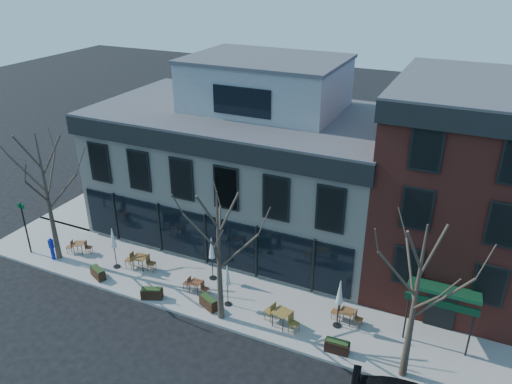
% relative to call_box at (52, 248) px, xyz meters
% --- Properties ---
extents(ground, '(120.00, 120.00, 0.00)m').
position_rel_call_box_xyz_m(ground, '(8.68, 3.47, -0.92)').
color(ground, black).
rests_on(ground, ground).
extents(sidewalk_front, '(33.50, 4.70, 0.15)m').
position_rel_call_box_xyz_m(sidewalk_front, '(11.93, 1.32, -0.85)').
color(sidewalk_front, gray).
rests_on(sidewalk_front, ground).
extents(sidewalk_side, '(4.50, 12.00, 0.15)m').
position_rel_call_box_xyz_m(sidewalk_side, '(-2.57, 9.47, -0.85)').
color(sidewalk_side, gray).
rests_on(sidewalk_side, ground).
extents(corner_building, '(18.39, 10.39, 11.10)m').
position_rel_call_box_xyz_m(corner_building, '(8.75, 8.54, 3.80)').
color(corner_building, beige).
rests_on(corner_building, ground).
extents(red_brick_building, '(8.20, 11.78, 11.18)m').
position_rel_call_box_xyz_m(red_brick_building, '(21.68, 8.45, 4.72)').
color(red_brick_building, maroon).
rests_on(red_brick_building, ground).
extents(tree_corner, '(3.93, 3.98, 7.92)m').
position_rel_call_box_xyz_m(tree_corner, '(0.19, 0.26, 3.33)').
color(tree_corner, '#382B21').
rests_on(tree_corner, sidewalk_front).
extents(tree_mid, '(3.50, 3.55, 7.04)m').
position_rel_call_box_xyz_m(tree_mid, '(11.69, -0.44, 2.87)').
color(tree_mid, '#382B21').
rests_on(tree_mid, sidewalk_front).
extents(tree_right, '(3.72, 3.77, 7.48)m').
position_rel_call_box_xyz_m(tree_right, '(20.69, -0.44, 3.10)').
color(tree_right, '#382B21').
rests_on(tree_right, sidewalk_front).
extents(sign_pole, '(0.50, 0.10, 3.40)m').
position_rel_call_box_xyz_m(sign_pole, '(-1.82, -0.03, 1.15)').
color(sign_pole, black).
rests_on(sign_pole, sidewalk_front).
extents(call_box, '(0.29, 0.29, 1.46)m').
position_rel_call_box_xyz_m(call_box, '(0.00, 0.00, 0.00)').
color(call_box, '#0B1A95').
rests_on(call_box, sidewalk_front).
extents(cafe_set_0, '(1.62, 0.96, 0.84)m').
position_rel_call_box_xyz_m(cafe_set_0, '(0.95, 1.20, -0.34)').
color(cafe_set_0, brown).
rests_on(cafe_set_0, sidewalk_front).
extents(cafe_set_1, '(1.94, 0.87, 1.00)m').
position_rel_call_box_xyz_m(cafe_set_1, '(5.39, 1.37, -0.26)').
color(cafe_set_1, brown).
rests_on(cafe_set_1, sidewalk_front).
extents(cafe_set_3, '(1.56, 0.63, 0.82)m').
position_rel_call_box_xyz_m(cafe_set_3, '(9.47, 0.81, -0.35)').
color(cafe_set_3, brown).
rests_on(cafe_set_3, sidewalk_front).
extents(cafe_set_4, '(2.05, 0.99, 1.05)m').
position_rel_call_box_xyz_m(cafe_set_4, '(14.69, 0.25, -0.23)').
color(cafe_set_4, brown).
rests_on(cafe_set_4, sidewalk_front).
extents(cafe_set_5, '(1.64, 0.70, 0.85)m').
position_rel_call_box_xyz_m(cafe_set_5, '(17.52, 1.86, -0.33)').
color(cafe_set_5, brown).
rests_on(cafe_set_5, sidewalk_front).
extents(umbrella_0, '(0.41, 0.41, 2.59)m').
position_rel_call_box_xyz_m(umbrella_0, '(3.99, 0.93, 1.06)').
color(umbrella_0, black).
rests_on(umbrella_0, sidewalk_front).
extents(umbrella_2, '(0.42, 0.42, 2.64)m').
position_rel_call_box_xyz_m(umbrella_2, '(9.66, 2.31, 1.09)').
color(umbrella_2, black).
rests_on(umbrella_2, sidewalk_front).
extents(umbrella_3, '(0.39, 0.39, 2.43)m').
position_rel_call_box_xyz_m(umbrella_3, '(11.53, 0.61, 0.94)').
color(umbrella_3, black).
rests_on(umbrella_3, sidewalk_front).
extents(umbrella_4, '(0.43, 0.43, 2.68)m').
position_rel_call_box_xyz_m(umbrella_4, '(17.18, 1.40, 1.12)').
color(umbrella_4, black).
rests_on(umbrella_4, sidewalk_front).
extents(planter_0, '(1.18, 0.84, 0.61)m').
position_rel_call_box_xyz_m(planter_0, '(3.73, -0.35, -0.46)').
color(planter_0, '#311C10').
rests_on(planter_0, sidewalk_front).
extents(planter_1, '(1.21, 0.85, 0.63)m').
position_rel_call_box_xyz_m(planter_1, '(7.62, -0.63, -0.46)').
color(planter_1, black).
rests_on(planter_1, sidewalk_front).
extents(planter_2, '(1.20, 0.86, 0.62)m').
position_rel_call_box_xyz_m(planter_2, '(10.74, -0.03, -0.46)').
color(planter_2, black).
rests_on(planter_2, sidewalk_front).
extents(planter_3, '(1.15, 0.52, 0.63)m').
position_rel_call_box_xyz_m(planter_3, '(17.68, -0.32, -0.46)').
color(planter_3, black).
rests_on(planter_3, sidewalk_front).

